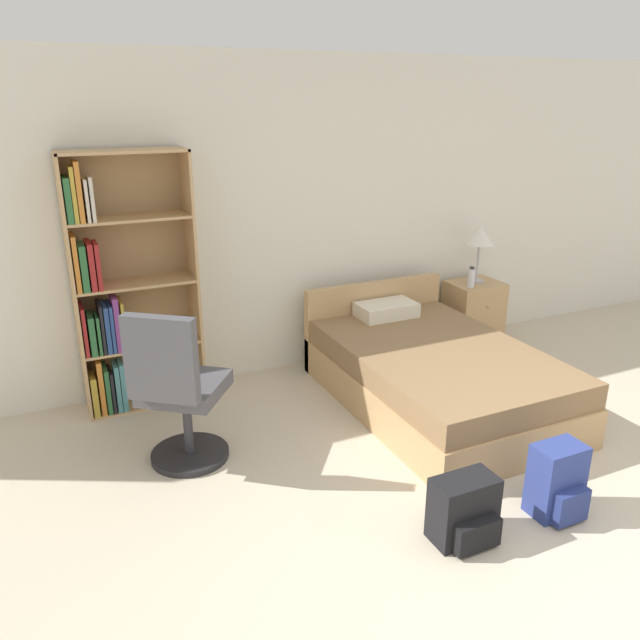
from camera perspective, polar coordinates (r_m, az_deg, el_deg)
The scene contains 10 objects.
ground_plane at distance 3.58m, azimuth 25.31°, elevation -21.78°, with size 14.00×14.00×0.00m, color beige.
wall_back at distance 5.39m, azimuth 0.65°, elevation 9.47°, with size 9.00×0.06×2.60m.
bookshelf at distance 4.80m, azimuth -17.96°, elevation 2.36°, with size 0.88×0.34×1.92m.
bed at distance 4.92m, azimuth 10.18°, elevation -4.72°, with size 1.32×2.05×0.73m.
office_chair at distance 4.02m, azimuth -12.82°, elevation -6.56°, with size 0.71×0.72×1.09m.
nightstand at distance 6.15m, azimuth 13.81°, elevation 0.61°, with size 0.48×0.41×0.61m.
table_lamp at distance 5.98m, azimuth 14.43°, elevation 7.37°, with size 0.26×0.26×0.53m.
water_bottle at distance 5.88m, azimuth 13.66°, elevation 3.80°, with size 0.07×0.07×0.19m.
backpack_blue at distance 3.89m, azimuth 20.90°, elevation -13.69°, with size 0.29×0.26×0.43m.
backpack_black at distance 3.57m, azimuth 13.08°, elevation -16.65°, with size 0.35×0.26×0.36m.
Camera 1 is at (-2.29, -1.56, 2.27)m, focal length 35.00 mm.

